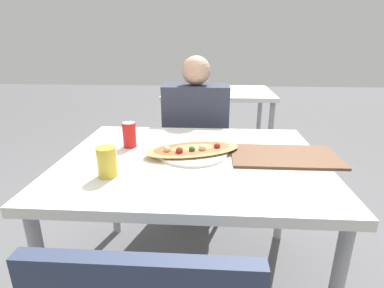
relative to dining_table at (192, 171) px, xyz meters
name	(u,v)px	position (x,y,z in m)	size (l,w,h in m)	color
ground_plane	(192,281)	(0.00, 0.00, -0.65)	(14.00, 14.00, 0.00)	#59595B
dining_table	(192,171)	(0.00, 0.00, 0.00)	(1.18, 0.94, 0.72)	silver
chair_far_seated	(197,142)	(-0.02, 0.80, -0.14)	(0.40, 0.40, 0.93)	#2D3851
person_seated	(196,127)	(-0.02, 0.69, 0.01)	(0.44, 0.24, 1.13)	#2D2D38
pizza_main	(192,150)	(0.00, 0.04, 0.09)	(0.49, 0.34, 0.06)	white
soda_can	(129,135)	(-0.32, 0.12, 0.13)	(0.07, 0.07, 0.12)	red
drink_glass	(107,162)	(-0.32, -0.22, 0.13)	(0.08, 0.08, 0.12)	gold
serving_tray	(284,156)	(0.42, 0.03, 0.07)	(0.48, 0.28, 0.01)	brown
background_table	(214,96)	(0.11, 1.85, 0.01)	(1.10, 0.80, 0.84)	silver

